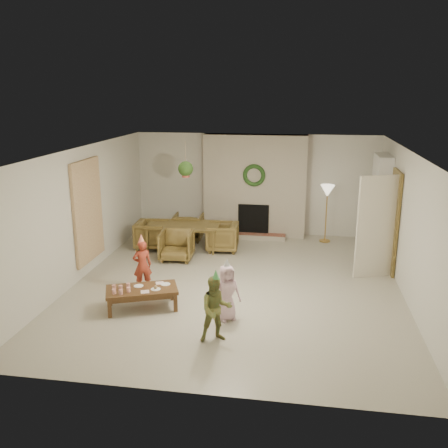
% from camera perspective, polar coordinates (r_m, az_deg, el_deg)
% --- Properties ---
extents(floor, '(7.00, 7.00, 0.00)m').
position_cam_1_polar(floor, '(9.28, 1.45, -6.99)').
color(floor, '#B7B29E').
rests_on(floor, ground).
extents(ceiling, '(7.00, 7.00, 0.00)m').
position_cam_1_polar(ceiling, '(8.65, 1.56, 8.52)').
color(ceiling, white).
rests_on(ceiling, wall_back).
extents(wall_back, '(7.00, 0.00, 7.00)m').
position_cam_1_polar(wall_back, '(12.28, 3.70, 4.63)').
color(wall_back, silver).
rests_on(wall_back, floor).
extents(wall_front, '(7.00, 0.00, 7.00)m').
position_cam_1_polar(wall_front, '(5.62, -3.35, -8.60)').
color(wall_front, silver).
rests_on(wall_front, floor).
extents(wall_left, '(0.00, 7.00, 7.00)m').
position_cam_1_polar(wall_left, '(9.73, -16.29, 1.19)').
color(wall_left, silver).
rests_on(wall_left, floor).
extents(wall_right, '(0.00, 7.00, 7.00)m').
position_cam_1_polar(wall_right, '(9.00, 20.78, -0.33)').
color(wall_right, silver).
rests_on(wall_right, floor).
extents(fireplace_mass, '(2.50, 0.40, 2.50)m').
position_cam_1_polar(fireplace_mass, '(12.08, 3.61, 4.46)').
color(fireplace_mass, '#571719').
rests_on(fireplace_mass, floor).
extents(fireplace_hearth, '(1.60, 0.30, 0.12)m').
position_cam_1_polar(fireplace_hearth, '(12.03, 3.35, -1.43)').
color(fireplace_hearth, maroon).
rests_on(fireplace_hearth, floor).
extents(fireplace_firebox, '(0.75, 0.12, 0.75)m').
position_cam_1_polar(fireplace_firebox, '(12.08, 3.46, 0.57)').
color(fireplace_firebox, black).
rests_on(fireplace_firebox, floor).
extents(fireplace_wreath, '(0.54, 0.10, 0.54)m').
position_cam_1_polar(fireplace_wreath, '(11.80, 3.52, 5.68)').
color(fireplace_wreath, '#1E4419').
rests_on(fireplace_wreath, fireplace_mass).
extents(floor_lamp_base, '(0.26, 0.26, 0.03)m').
position_cam_1_polar(floor_lamp_base, '(12.05, 11.65, -1.93)').
color(floor_lamp_base, gold).
rests_on(floor_lamp_base, floor).
extents(floor_lamp_post, '(0.03, 0.03, 1.24)m').
position_cam_1_polar(floor_lamp_post, '(11.88, 11.82, 0.98)').
color(floor_lamp_post, gold).
rests_on(floor_lamp_post, floor).
extents(floor_lamp_shade, '(0.33, 0.33, 0.28)m').
position_cam_1_polar(floor_lamp_shade, '(11.75, 11.98, 3.81)').
color(floor_lamp_shade, beige).
rests_on(floor_lamp_shade, floor_lamp_post).
extents(bookshelf_carcass, '(0.30, 1.00, 2.20)m').
position_cam_1_polar(bookshelf_carcass, '(11.21, 17.68, 2.11)').
color(bookshelf_carcass, white).
rests_on(bookshelf_carcass, floor).
extents(bookshelf_shelf_a, '(0.30, 0.92, 0.03)m').
position_cam_1_polar(bookshelf_shelf_a, '(11.36, 17.32, -1.08)').
color(bookshelf_shelf_a, white).
rests_on(bookshelf_shelf_a, bookshelf_carcass).
extents(bookshelf_shelf_b, '(0.30, 0.92, 0.03)m').
position_cam_1_polar(bookshelf_shelf_b, '(11.26, 17.48, 0.88)').
color(bookshelf_shelf_b, white).
rests_on(bookshelf_shelf_b, bookshelf_carcass).
extents(bookshelf_shelf_c, '(0.30, 0.92, 0.03)m').
position_cam_1_polar(bookshelf_shelf_c, '(11.17, 17.64, 2.86)').
color(bookshelf_shelf_c, white).
rests_on(bookshelf_shelf_c, bookshelf_carcass).
extents(bookshelf_shelf_d, '(0.30, 0.92, 0.03)m').
position_cam_1_polar(bookshelf_shelf_d, '(11.10, 17.81, 4.88)').
color(bookshelf_shelf_d, white).
rests_on(bookshelf_shelf_d, bookshelf_carcass).
extents(books_row_lower, '(0.20, 0.40, 0.24)m').
position_cam_1_polar(books_row_lower, '(11.18, 17.38, -0.60)').
color(books_row_lower, '#A41E27').
rests_on(books_row_lower, bookshelf_shelf_a).
extents(books_row_mid, '(0.20, 0.44, 0.24)m').
position_cam_1_polar(books_row_mid, '(11.28, 17.40, 1.63)').
color(books_row_mid, '#235483').
rests_on(books_row_mid, bookshelf_shelf_b).
extents(books_row_upper, '(0.20, 0.36, 0.22)m').
position_cam_1_polar(books_row_upper, '(11.05, 17.67, 3.42)').
color(books_row_upper, gold).
rests_on(books_row_upper, bookshelf_shelf_c).
extents(door_frame, '(0.05, 0.86, 2.04)m').
position_cam_1_polar(door_frame, '(10.19, 19.16, 0.24)').
color(door_frame, brown).
rests_on(door_frame, floor).
extents(door_leaf, '(0.77, 0.32, 2.00)m').
position_cam_1_polar(door_leaf, '(9.77, 17.32, -0.35)').
color(door_leaf, beige).
rests_on(door_leaf, floor).
extents(curtain_panel, '(0.06, 1.20, 2.00)m').
position_cam_1_polar(curtain_panel, '(9.89, -15.59, 1.46)').
color(curtain_panel, beige).
rests_on(curtain_panel, wall_left).
extents(dining_table, '(1.70, 1.01, 0.58)m').
position_cam_1_polar(dining_table, '(11.20, -4.82, -1.51)').
color(dining_table, brown).
rests_on(dining_table, floor).
extents(dining_chair_near, '(0.72, 0.74, 0.64)m').
position_cam_1_polar(dining_chair_near, '(10.51, -5.55, -2.49)').
color(dining_chair_near, brown).
rests_on(dining_chair_near, floor).
extents(dining_chair_far, '(0.72, 0.74, 0.64)m').
position_cam_1_polar(dining_chair_far, '(11.87, -4.18, -0.36)').
color(dining_chair_far, brown).
rests_on(dining_chair_far, floor).
extents(dining_chair_left, '(0.74, 0.72, 0.64)m').
position_cam_1_polar(dining_chair_left, '(11.34, -8.42, -1.24)').
color(dining_chair_left, brown).
rests_on(dining_chair_left, floor).
extents(dining_chair_right, '(0.74, 0.72, 0.64)m').
position_cam_1_polar(dining_chair_right, '(11.06, -0.21, -1.51)').
color(dining_chair_right, brown).
rests_on(dining_chair_right, floor).
extents(hanging_plant_cord, '(0.01, 0.01, 0.70)m').
position_cam_1_polar(hanging_plant_cord, '(10.39, -4.52, 7.69)').
color(hanging_plant_cord, tan).
rests_on(hanging_plant_cord, ceiling).
extents(hanging_plant_pot, '(0.16, 0.16, 0.12)m').
position_cam_1_polar(hanging_plant_pot, '(10.45, -4.48, 5.79)').
color(hanging_plant_pot, '#AB4337').
rests_on(hanging_plant_pot, hanging_plant_cord).
extents(hanging_plant_foliage, '(0.32, 0.32, 0.32)m').
position_cam_1_polar(hanging_plant_foliage, '(10.43, -4.49, 6.44)').
color(hanging_plant_foliage, '#244517').
rests_on(hanging_plant_foliage, hanging_plant_pot).
extents(coffee_table_top, '(1.30, 0.97, 0.05)m').
position_cam_1_polar(coffee_table_top, '(8.28, -9.56, -7.58)').
color(coffee_table_top, brown).
rests_on(coffee_table_top, floor).
extents(coffee_table_apron, '(1.18, 0.85, 0.07)m').
position_cam_1_polar(coffee_table_apron, '(8.31, -9.55, -7.97)').
color(coffee_table_apron, brown).
rests_on(coffee_table_apron, floor).
extents(coffee_leg_fl, '(0.08, 0.08, 0.30)m').
position_cam_1_polar(coffee_leg_fl, '(8.14, -13.18, -9.59)').
color(coffee_leg_fl, brown).
rests_on(coffee_leg_fl, floor).
extents(coffee_leg_fr, '(0.08, 0.08, 0.30)m').
position_cam_1_polar(coffee_leg_fr, '(8.17, -5.68, -9.13)').
color(coffee_leg_fr, brown).
rests_on(coffee_leg_fr, floor).
extents(coffee_leg_bl, '(0.08, 0.08, 0.30)m').
position_cam_1_polar(coffee_leg_bl, '(8.57, -13.15, -8.27)').
color(coffee_leg_bl, brown).
rests_on(coffee_leg_bl, floor).
extents(coffee_leg_br, '(0.08, 0.08, 0.30)m').
position_cam_1_polar(coffee_leg_br, '(8.60, -6.05, -7.84)').
color(coffee_leg_br, brown).
rests_on(coffee_leg_br, floor).
extents(cup_a, '(0.08, 0.08, 0.08)m').
position_cam_1_polar(cup_a, '(8.13, -12.71, -7.68)').
color(cup_a, white).
rests_on(cup_a, coffee_table_top).
extents(cup_b, '(0.08, 0.08, 0.08)m').
position_cam_1_polar(cup_b, '(8.30, -12.71, -7.21)').
color(cup_b, white).
rests_on(cup_b, coffee_table_top).
extents(cup_c, '(0.08, 0.08, 0.08)m').
position_cam_1_polar(cup_c, '(8.09, -11.94, -7.76)').
color(cup_c, white).
rests_on(cup_c, coffee_table_top).
extents(cup_d, '(0.08, 0.08, 0.08)m').
position_cam_1_polar(cup_d, '(8.26, -11.96, -7.28)').
color(cup_d, white).
rests_on(cup_d, coffee_table_top).
extents(cup_e, '(0.08, 0.08, 0.08)m').
position_cam_1_polar(cup_e, '(8.16, -11.06, -7.52)').
color(cup_e, white).
rests_on(cup_e, coffee_table_top).
extents(cup_f, '(0.08, 0.08, 0.08)m').
position_cam_1_polar(cup_f, '(8.32, -11.10, -7.05)').
color(cup_f, white).
rests_on(cup_f, coffee_table_top).
extents(plate_a, '(0.21, 0.21, 0.01)m').
position_cam_1_polar(plate_a, '(8.37, -9.92, -7.12)').
color(plate_a, white).
rests_on(plate_a, coffee_table_top).
extents(plate_b, '(0.21, 0.21, 0.01)m').
position_cam_1_polar(plate_b, '(8.20, -7.97, -7.52)').
color(plate_b, white).
rests_on(plate_b, coffee_table_top).
extents(plate_c, '(0.21, 0.21, 0.01)m').
position_cam_1_polar(plate_c, '(8.38, -6.84, -6.97)').
color(plate_c, white).
rests_on(plate_c, coffee_table_top).
extents(food_scoop, '(0.08, 0.08, 0.06)m').
position_cam_1_polar(food_scoop, '(8.19, -7.98, -7.30)').
color(food_scoop, tan).
rests_on(food_scoop, plate_b).
extents(napkin_left, '(0.17, 0.17, 0.01)m').
position_cam_1_polar(napkin_left, '(8.13, -9.20, -7.80)').
color(napkin_left, beige).
rests_on(napkin_left, coffee_table_top).
extents(napkin_right, '(0.17, 0.17, 0.01)m').
position_cam_1_polar(napkin_right, '(8.44, -7.49, -6.84)').
color(napkin_right, beige).
rests_on(napkin_right, coffee_table_top).
extents(child_red, '(0.41, 0.36, 0.93)m').
position_cam_1_polar(child_red, '(8.99, -9.49, -4.78)').
color(child_red, '#A13522').
rests_on(child_red, floor).
extents(party_hat_red, '(0.14, 0.14, 0.18)m').
position_cam_1_polar(party_hat_red, '(8.83, -9.64, -1.69)').
color(party_hat_red, '#FEBC54').
rests_on(party_hat_red, child_red).
extents(child_plaid, '(0.58, 0.52, 0.98)m').
position_cam_1_polar(child_plaid, '(7.12, -0.94, -9.90)').
color(child_plaid, olive).
rests_on(child_plaid, floor).
extents(party_hat_plaid, '(0.12, 0.12, 0.16)m').
position_cam_1_polar(party_hat_plaid, '(6.91, -0.96, -5.94)').
color(party_hat_plaid, '#4AAD54').
rests_on(party_hat_plaid, child_plaid).
extents(child_pink, '(0.53, 0.49, 0.91)m').
position_cam_1_polar(child_pink, '(7.75, 0.34, -8.00)').
color(child_pink, silver).
rests_on(child_pink, floor).
extents(party_hat_pink, '(0.16, 0.16, 0.16)m').
position_cam_1_polar(party_hat_pink, '(7.57, 0.34, -4.58)').
color(party_hat_pink, silver).
rests_on(party_hat_pink, child_pink).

